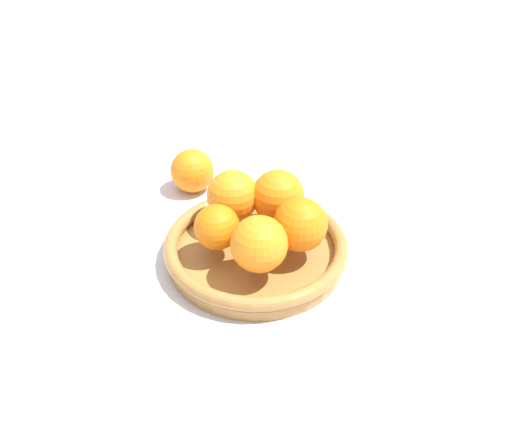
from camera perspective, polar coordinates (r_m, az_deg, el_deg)
name	(u,v)px	position (r m, az deg, el deg)	size (l,w,h in m)	color
ground_plane	(256,257)	(0.78, 0.00, -4.66)	(4.00, 4.00, 0.00)	silver
fruit_bowl	(256,247)	(0.77, 0.00, -3.54)	(0.28, 0.28, 0.04)	#A57238
orange_pile	(261,215)	(0.74, 0.53, 0.20)	(0.20, 0.19, 0.08)	orange
stray_orange	(192,171)	(0.93, -7.29, 5.19)	(0.08, 0.08, 0.08)	orange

